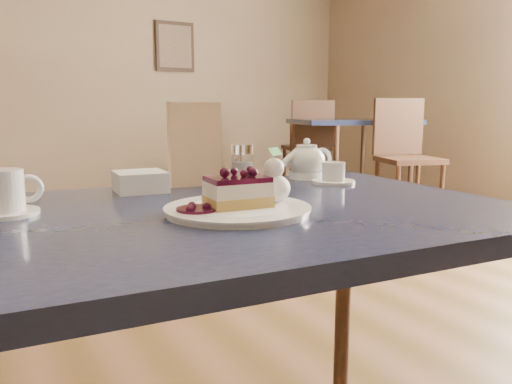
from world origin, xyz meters
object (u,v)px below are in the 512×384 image
dessert_plate (238,210)px  tea_set (312,165)px  bg_table_far_right (349,195)px  main_table (228,245)px  cheesecake_slice (238,192)px  coffee_set (4,195)px

dessert_plate → tea_set: tea_set is taller
tea_set → bg_table_far_right: tea_set is taller
main_table → cheesecake_slice: (-0.00, -0.05, 0.11)m
coffee_set → main_table: bearing=-20.8°
dessert_plate → bg_table_far_right: bearing=47.1°
coffee_set → tea_set: bearing=8.2°
coffee_set → tea_set: tea_set is taller
coffee_set → dessert_plate: bearing=-26.9°
coffee_set → tea_set: (0.76, 0.11, 0.00)m
dessert_plate → tea_set: 0.49m
dessert_plate → bg_table_far_right: bg_table_far_right is taller
dessert_plate → bg_table_far_right: (2.71, 2.92, -0.64)m
dessert_plate → coffee_set: coffee_set is taller
tea_set → cheesecake_slice: bearing=-141.7°
bg_table_far_right → tea_set: bearing=-113.8°
cheesecake_slice → tea_set: (0.38, 0.30, 0.00)m
main_table → bg_table_far_right: bg_table_far_right is taller
main_table → coffee_set: coffee_set is taller
main_table → tea_set: size_ratio=5.40×
coffee_set → bg_table_far_right: bearing=41.4°
dessert_plate → cheesecake_slice: cheesecake_slice is taller
main_table → dessert_plate: bearing=-90.0°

